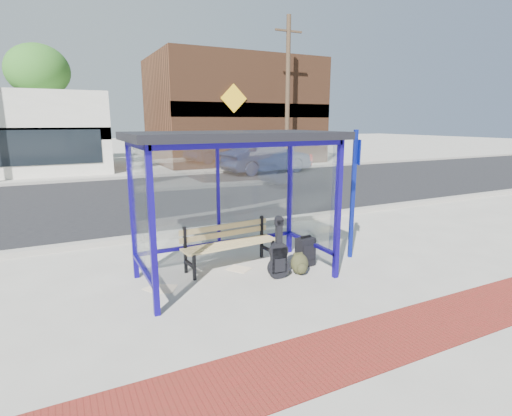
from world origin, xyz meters
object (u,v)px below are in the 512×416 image
guitar_bag (279,257)px  fire_hydrant (311,160)px  bench (229,242)px  backpack (300,264)px  suitcase (305,252)px  parked_car (267,158)px

guitar_bag → fire_hydrant: size_ratio=1.42×
bench → backpack: 1.33m
bench → guitar_bag: 1.02m
bench → guitar_bag: guitar_bag is taller
bench → fire_hydrant: bearing=45.8°
fire_hydrant → bench: bearing=-129.2°
fire_hydrant → suitcase: bearing=-124.5°
bench → suitcase: size_ratio=3.10×
backpack → fire_hydrant: fire_hydrant is taller
fire_hydrant → guitar_bag: bearing=-126.0°
backpack → parked_car: size_ratio=0.08×
backpack → parked_car: (5.99, 12.43, 0.59)m
backpack → fire_hydrant: 16.90m
suitcase → parked_car: parked_car is taller
bench → fire_hydrant: 16.77m
suitcase → fire_hydrant: size_ratio=0.81×
bench → parked_car: (6.94, 11.55, 0.30)m
parked_car → suitcase: bearing=147.9°
parked_car → fire_hydrant: bearing=-75.5°
suitcase → parked_car: size_ratio=0.12×
guitar_bag → fire_hydrant: guitar_bag is taller
parked_car → fire_hydrant: (3.67, 1.44, -0.38)m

